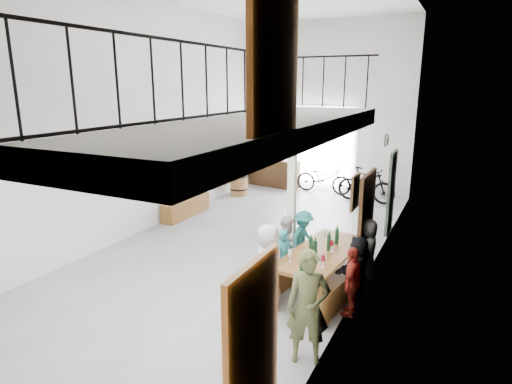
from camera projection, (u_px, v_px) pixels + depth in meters
The scene contains 24 objects.
floor at pixel (243, 248), 9.47m from camera, with size 12.00×12.00×0.00m, color slate.
room_walls at pixel (242, 82), 8.60m from camera, with size 12.00×12.00×12.00m.
gateway_portal at pixel (315, 148), 14.46m from camera, with size 2.80×0.08×2.80m, color white.
right_wall_decor at pixel (346, 209), 6.26m from camera, with size 0.07×8.28×5.07m.
balcony at pixel (265, 132), 5.18m from camera, with size 1.52×5.62×4.00m.
tasting_table at pixel (322, 255), 7.23m from camera, with size 1.08×2.23×0.79m.
bench_inner at pixel (282, 273), 7.63m from camera, with size 0.34×2.11×0.49m, color brown.
bench_wall at pixel (341, 287), 7.11m from camera, with size 0.27×2.06×0.47m, color brown.
tableware at pixel (319, 246), 7.01m from camera, with size 0.60×1.27×0.35m.
side_bench at pixel (186, 207), 11.68m from camera, with size 0.38×1.75×0.49m, color brown.
oak_barrel at pixel (239, 182), 13.84m from camera, with size 0.57×0.57×0.84m.
serving_counter at pixel (274, 173), 15.02m from camera, with size 1.81×0.50×0.95m, color #34200E.
counter_bottles at pixel (275, 155), 14.87m from camera, with size 1.55×0.32×0.28m.
guest_left_a at pixel (268, 264), 6.94m from camera, with size 0.67×0.43×1.36m, color beige.
guest_left_b at pixel (284, 259), 7.51m from camera, with size 0.39×0.26×1.08m, color teal.
guest_left_c at pixel (288, 246), 7.99m from camera, with size 0.57×0.44×1.16m, color beige.
guest_left_d at pixel (303, 239), 8.39m from camera, with size 0.74×0.42×1.14m, color teal.
guest_right_a at pixel (352, 282), 6.60m from camera, with size 0.66×0.27×1.13m, color red.
guest_right_b at pixel (357, 267), 7.13m from camera, with size 1.02×0.33×1.10m, color black.
guest_right_c at pixel (367, 251), 7.69m from camera, with size 0.59×0.38×1.20m, color beige.
host_standing at pixel (308, 307), 5.44m from camera, with size 0.56×0.37×1.53m, color #494D2B.
potted_plant at pixel (361, 247), 8.96m from camera, with size 0.38×0.33×0.42m, color #1D5017.
bicycle_near at pixel (324, 178), 14.09m from camera, with size 0.65×1.87×0.98m, color black.
bicycle_far at pixel (366, 185), 12.97m from camera, with size 0.50×1.78×1.07m, color black.
Camera 1 is at (4.18, -7.84, 3.54)m, focal length 30.00 mm.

